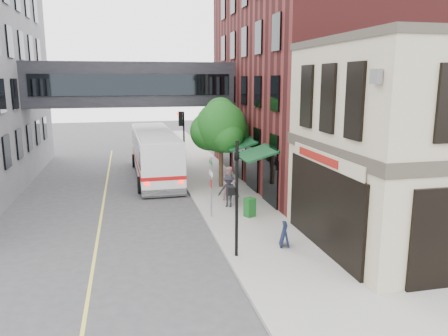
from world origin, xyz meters
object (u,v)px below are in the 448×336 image
newspaper_box (250,207)px  sandwich_board (285,234)px  bus (155,152)px  pedestrian_a (230,189)px  pedestrian_c (229,191)px  pedestrian_b (230,183)px

newspaper_box → sandwich_board: sandwich_board is taller
bus → sandwich_board: bearing=-74.1°
pedestrian_a → pedestrian_c: size_ratio=0.87×
pedestrian_a → pedestrian_c: pedestrian_c is taller
bus → pedestrian_c: (3.29, -8.87, -0.78)m
pedestrian_a → pedestrian_c: 0.73m
bus → newspaper_box: 11.50m
pedestrian_c → sandwich_board: bearing=-54.2°
pedestrian_b → newspaper_box: pedestrian_b is taller
bus → sandwich_board: (4.22, -14.83, -1.17)m
pedestrian_a → sandwich_board: bearing=-99.9°
newspaper_box → pedestrian_a: bearing=76.0°
bus → pedestrian_a: bearing=-66.7°
pedestrian_c → bus: bearing=137.2°
bus → pedestrian_b: bus is taller
pedestrian_a → bus: bearing=97.5°
bus → pedestrian_c: bus is taller
newspaper_box → bus: bearing=87.5°
bus → newspaper_box: bus is taller
newspaper_box → sandwich_board: bearing=-108.2°
sandwich_board → bus: bearing=121.1°
pedestrian_b → sandwich_board: size_ratio=1.92×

